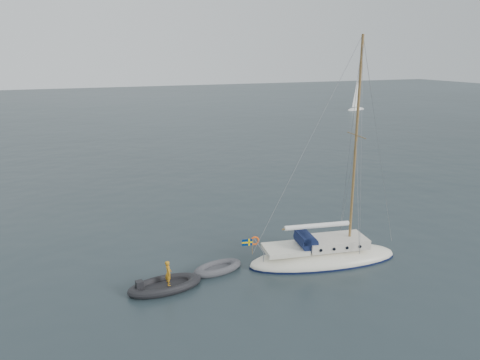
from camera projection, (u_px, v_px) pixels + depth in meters
name	position (u px, v px, depth m)	size (l,w,h in m)	color
ground	(274.00, 254.00, 28.74)	(300.00, 300.00, 0.00)	black
sailboat	(324.00, 245.00, 27.47)	(9.50, 2.85, 13.52)	white
dinghy	(218.00, 268.00, 26.44)	(3.05, 1.38, 0.44)	#434347
rib	(165.00, 285.00, 24.44)	(3.99, 1.81, 1.57)	black
distant_yacht_b	(357.00, 95.00, 99.90)	(5.70, 3.04, 7.55)	white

